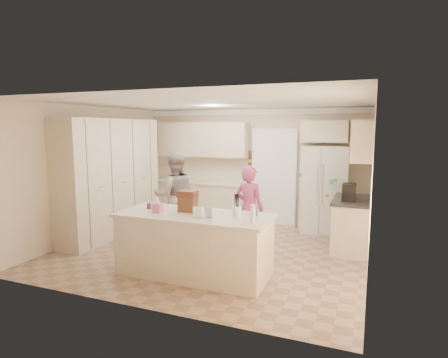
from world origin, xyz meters
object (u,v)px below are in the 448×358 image
at_px(island_base, 194,246).
at_px(refrigerator, 322,189).
at_px(tissue_box, 158,208).
at_px(coffee_maker, 349,192).
at_px(dollhouse_body, 188,204).
at_px(teen_boy, 175,196).
at_px(teen_girl, 249,209).
at_px(utensil_crock, 237,212).

bearing_deg(island_base, refrigerator, 65.21).
bearing_deg(tissue_box, refrigerator, 58.30).
xyz_separation_m(coffee_maker, dollhouse_body, (-2.20, -1.80, -0.03)).
bearing_deg(coffee_maker, refrigerator, 116.08).
bearing_deg(island_base, tissue_box, -169.70).
xyz_separation_m(coffee_maker, island_base, (-2.05, -1.90, -0.63)).
relative_size(coffee_maker, teen_boy, 0.18).
xyz_separation_m(tissue_box, teen_girl, (0.97, 1.45, -0.23)).
bearing_deg(island_base, teen_boy, 127.21).
distance_m(teen_boy, teen_girl, 1.61).
distance_m(coffee_maker, teen_girl, 1.75).
bearing_deg(coffee_maker, utensil_crock, -127.12).
height_order(refrigerator, dollhouse_body, refrigerator).
height_order(teen_boy, teen_girl, teen_boy).
xyz_separation_m(coffee_maker, teen_boy, (-3.23, -0.35, -0.22)).
bearing_deg(teen_boy, tissue_box, 77.93).
distance_m(dollhouse_body, teen_boy, 1.78).
height_order(refrigerator, coffee_maker, refrigerator).
distance_m(coffee_maker, tissue_box, 3.28).
bearing_deg(teen_girl, refrigerator, -108.90).
xyz_separation_m(island_base, tissue_box, (-0.55, -0.10, 0.56)).
bearing_deg(utensil_crock, coffee_maker, 52.88).
bearing_deg(teen_boy, island_base, 94.36).
bearing_deg(coffee_maker, teen_boy, -173.76).
bearing_deg(utensil_crock, tissue_box, -172.87).
height_order(island_base, utensil_crock, utensil_crock).
bearing_deg(teen_boy, dollhouse_body, 92.46).
height_order(island_base, teen_boy, teen_boy).
xyz_separation_m(coffee_maker, tissue_box, (-2.60, -2.00, -0.07)).
height_order(coffee_maker, teen_boy, teen_boy).
relative_size(utensil_crock, teen_boy, 0.09).
xyz_separation_m(island_base, utensil_crock, (0.65, 0.05, 0.56)).
distance_m(coffee_maker, teen_boy, 3.25).
xyz_separation_m(teen_boy, teen_girl, (1.59, -0.20, -0.09)).
relative_size(coffee_maker, teen_girl, 0.20).
bearing_deg(teen_boy, teen_girl, 140.12).
bearing_deg(island_base, dollhouse_body, 146.31).
height_order(coffee_maker, island_base, coffee_maker).
relative_size(coffee_maker, tissue_box, 2.14).
bearing_deg(tissue_box, island_base, 10.30).
xyz_separation_m(island_base, teen_boy, (-1.18, 1.55, 0.41)).
bearing_deg(island_base, utensil_crock, 4.40).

